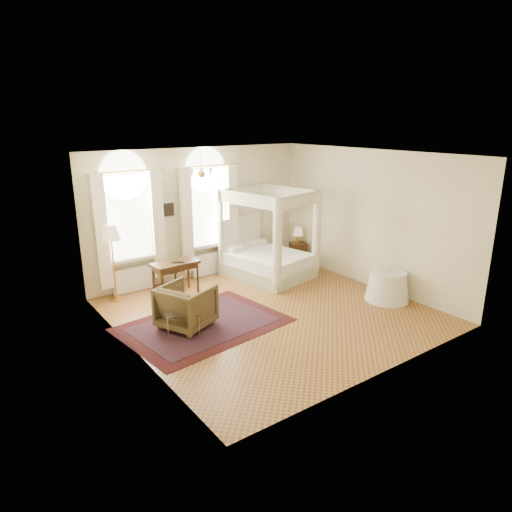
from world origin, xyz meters
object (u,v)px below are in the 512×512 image
(side_table, at_px, (387,286))
(writing_desk, at_px, (175,267))
(armchair, at_px, (186,306))
(coffee_table, at_px, (182,314))
(canopy_bed, at_px, (269,257))
(floor_lamp, at_px, (111,236))
(stool, at_px, (169,272))
(nightstand, at_px, (298,253))

(side_table, bearing_deg, writing_desk, 140.23)
(armchair, bearing_deg, coffee_table, 113.88)
(canopy_bed, xyz_separation_m, floor_lamp, (-3.80, 0.73, 0.97))
(coffee_table, bearing_deg, writing_desk, 67.15)
(canopy_bed, relative_size, coffee_table, 3.01)
(stool, relative_size, coffee_table, 0.69)
(coffee_table, xyz_separation_m, side_table, (4.55, -1.18, -0.08))
(stool, xyz_separation_m, side_table, (3.66, -3.66, -0.06))
(floor_lamp, bearing_deg, stool, 2.03)
(nightstand, xyz_separation_m, armchair, (-4.49, -1.84, 0.13))
(nightstand, bearing_deg, canopy_bed, -164.75)
(floor_lamp, bearing_deg, side_table, -35.81)
(writing_desk, height_order, stool, writing_desk)
(writing_desk, distance_m, coffee_table, 2.11)
(nightstand, xyz_separation_m, coffee_table, (-4.68, -2.06, 0.10))
(coffee_table, relative_size, side_table, 0.80)
(canopy_bed, bearing_deg, coffee_table, -153.20)
(stool, distance_m, side_table, 5.18)
(canopy_bed, xyz_separation_m, writing_desk, (-2.54, 0.24, 0.16))
(canopy_bed, height_order, stool, canopy_bed)
(nightstand, height_order, floor_lamp, floor_lamp)
(armchair, height_order, coffee_table, armchair)
(canopy_bed, xyz_separation_m, side_table, (1.20, -2.88, -0.18))
(floor_lamp, bearing_deg, canopy_bed, -10.90)
(stool, distance_m, coffee_table, 2.63)
(canopy_bed, bearing_deg, writing_desk, 174.68)
(canopy_bed, bearing_deg, floor_lamp, 169.10)
(side_table, bearing_deg, floor_lamp, 144.19)
(armchair, height_order, side_table, armchair)
(writing_desk, distance_m, armchair, 1.84)
(nightstand, distance_m, armchair, 4.85)
(armchair, xyz_separation_m, side_table, (4.36, -1.40, -0.10))
(stool, relative_size, armchair, 0.57)
(writing_desk, xyz_separation_m, floor_lamp, (-1.26, 0.50, 0.81))
(stool, bearing_deg, writing_desk, -97.97)
(coffee_table, bearing_deg, floor_lamp, 100.42)
(nightstand, xyz_separation_m, stool, (-3.79, 0.42, 0.09))
(coffee_table, relative_size, floor_lamp, 0.45)
(armchair, xyz_separation_m, floor_lamp, (-0.65, 2.21, 1.05))
(stool, bearing_deg, floor_lamp, -177.97)
(canopy_bed, distance_m, stool, 2.59)
(side_table, bearing_deg, stool, 135.06)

